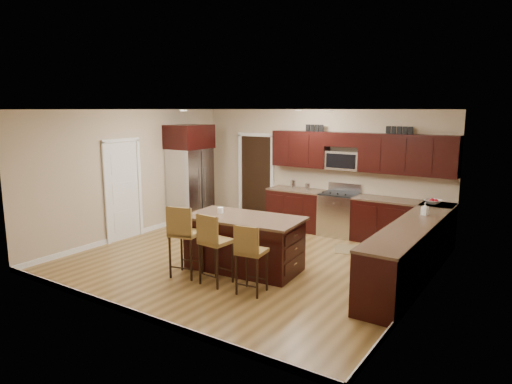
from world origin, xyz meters
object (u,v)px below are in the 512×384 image
Objects in this scene: island at (244,245)px; refrigerator at (190,174)px; stool_mid at (213,241)px; stool_left at (183,233)px; stool_right at (250,251)px; range at (339,214)px.

island is 3.44m from refrigerator.
stool_mid is 3.91m from refrigerator.
island is at bearing 41.35° from stool_left.
stool_mid is at bearing 172.89° from stool_right.
stool_right is (0.68, 0.00, -0.05)m from stool_mid.
stool_mid reaches higher than island.
stool_right is at bearing 4.19° from stool_mid.
stool_left is 1.29m from stool_right.
range is 0.54× the size of island.
range is 3.54m from refrigerator.
stool_left is 1.05× the size of stool_mid.
stool_left reaches higher than range.
island is at bearing 94.34° from stool_mid.
refrigerator is (-2.81, 1.82, 0.78)m from island.
stool_left is (-1.09, -3.73, 0.27)m from range.
stool_mid is 0.48× the size of refrigerator.
island is (-0.49, -2.88, -0.04)m from range.
range is at bearing 60.31° from stool_left.
range is 0.93× the size of stool_left.
stool_right is (0.20, -3.72, 0.19)m from range.
island is 1.94× the size of stool_right.
island is 1.08m from stool_left.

